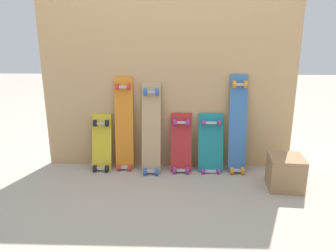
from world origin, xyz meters
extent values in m
plane|color=#A89E8E|center=(0.00, 0.00, 0.00)|extent=(12.00, 12.00, 0.00)
cube|color=tan|center=(0.00, 0.07, 0.94)|extent=(2.36, 0.04, 1.88)
cube|color=gold|center=(-0.64, -0.04, 0.23)|extent=(0.18, 0.18, 0.59)
cube|color=#B7B7BF|center=(-0.64, -0.12, 0.03)|extent=(0.08, 0.04, 0.03)
cube|color=#B7B7BF|center=(-0.64, -0.01, 0.44)|extent=(0.08, 0.04, 0.03)
cylinder|color=black|center=(-0.69, -0.14, 0.03)|extent=(0.03, 0.07, 0.07)
cylinder|color=black|center=(-0.58, -0.14, 0.03)|extent=(0.03, 0.07, 0.07)
cylinder|color=black|center=(-0.69, -0.02, 0.45)|extent=(0.03, 0.07, 0.07)
cylinder|color=black|center=(-0.58, -0.02, 0.45)|extent=(0.03, 0.07, 0.07)
cube|color=orange|center=(-0.42, -0.01, 0.41)|extent=(0.17, 0.13, 0.95)
cube|color=#B7B7BF|center=(-0.42, -0.09, 0.03)|extent=(0.08, 0.04, 0.03)
cube|color=#B7B7BF|center=(-0.42, 0.01, 0.79)|extent=(0.08, 0.04, 0.03)
cylinder|color=red|center=(-0.47, -0.10, 0.03)|extent=(0.03, 0.06, 0.06)
cylinder|color=red|center=(-0.36, -0.10, 0.03)|extent=(0.03, 0.06, 0.06)
cylinder|color=red|center=(-0.47, -0.01, 0.79)|extent=(0.03, 0.06, 0.06)
cylinder|color=red|center=(-0.36, -0.01, 0.79)|extent=(0.03, 0.06, 0.06)
cube|color=tan|center=(-0.16, -0.06, 0.38)|extent=(0.18, 0.23, 0.89)
cube|color=#B7B7BF|center=(-0.16, -0.17, 0.03)|extent=(0.08, 0.04, 0.03)
cube|color=#B7B7BF|center=(-0.16, 0.00, 0.75)|extent=(0.08, 0.04, 0.03)
cylinder|color=#3359B2|center=(-0.21, -0.19, 0.03)|extent=(0.03, 0.07, 0.07)
cylinder|color=#3359B2|center=(-0.10, -0.19, 0.03)|extent=(0.03, 0.07, 0.07)
cylinder|color=#3359B2|center=(-0.21, -0.02, 0.75)|extent=(0.03, 0.07, 0.07)
cylinder|color=#3359B2|center=(-0.10, -0.02, 0.75)|extent=(0.03, 0.07, 0.07)
cube|color=#B22626|center=(0.12, -0.05, 0.24)|extent=(0.20, 0.19, 0.61)
cube|color=#B7B7BF|center=(0.12, -0.14, 0.03)|extent=(0.09, 0.04, 0.03)
cube|color=#B7B7BF|center=(0.12, -0.01, 0.46)|extent=(0.09, 0.04, 0.03)
cylinder|color=purple|center=(0.06, -0.15, 0.03)|extent=(0.03, 0.06, 0.06)
cylinder|color=purple|center=(0.18, -0.15, 0.03)|extent=(0.03, 0.06, 0.06)
cylinder|color=purple|center=(0.06, -0.02, 0.46)|extent=(0.03, 0.06, 0.06)
cylinder|color=purple|center=(0.18, -0.02, 0.46)|extent=(0.03, 0.06, 0.06)
cube|color=#197A7F|center=(0.40, -0.04, 0.23)|extent=(0.23, 0.19, 0.61)
cube|color=#B7B7BF|center=(0.40, -0.13, 0.02)|extent=(0.11, 0.04, 0.03)
cube|color=#B7B7BF|center=(0.40, -0.01, 0.46)|extent=(0.11, 0.04, 0.03)
cylinder|color=purple|center=(0.33, -0.15, 0.02)|extent=(0.03, 0.05, 0.05)
cylinder|color=purple|center=(0.48, -0.15, 0.02)|extent=(0.03, 0.05, 0.05)
cylinder|color=purple|center=(0.33, -0.02, 0.46)|extent=(0.03, 0.05, 0.05)
cylinder|color=purple|center=(0.48, -0.02, 0.46)|extent=(0.03, 0.05, 0.05)
cube|color=#386BAD|center=(0.65, -0.04, 0.42)|extent=(0.16, 0.18, 0.97)
cube|color=#B7B7BF|center=(0.65, -0.13, 0.03)|extent=(0.07, 0.04, 0.03)
cube|color=#B7B7BF|center=(0.65, 0.00, 0.82)|extent=(0.07, 0.04, 0.03)
cylinder|color=orange|center=(0.60, -0.15, 0.03)|extent=(0.03, 0.07, 0.07)
cylinder|color=orange|center=(0.70, -0.15, 0.03)|extent=(0.03, 0.07, 0.07)
cylinder|color=orange|center=(0.60, -0.01, 0.82)|extent=(0.03, 0.07, 0.07)
cylinder|color=orange|center=(0.70, -0.01, 0.82)|extent=(0.03, 0.07, 0.07)
cube|color=#99724C|center=(1.01, -0.40, 0.14)|extent=(0.30, 0.30, 0.28)
camera|label=1|loc=(0.10, -3.12, 1.38)|focal=36.96mm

